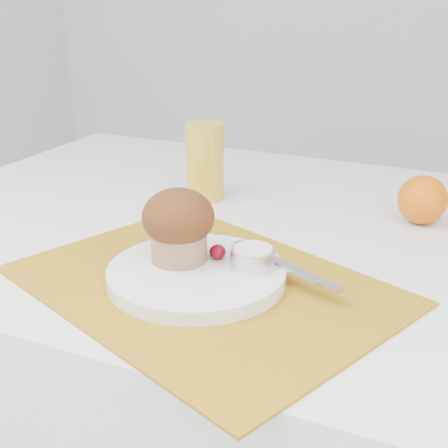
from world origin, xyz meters
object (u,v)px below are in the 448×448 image
at_px(juice_glass, 205,161).
at_px(orange, 422,200).
at_px(table, 266,429).
at_px(plate, 197,275).
at_px(muffin, 178,224).

bearing_deg(juice_glass, orange, 5.37).
bearing_deg(orange, juice_glass, -174.63).
bearing_deg(orange, table, -150.76).
bearing_deg(plate, table, 85.23).
distance_m(table, muffin, 0.49).
bearing_deg(muffin, table, 76.37).
xyz_separation_m(orange, juice_glass, (-0.35, -0.03, 0.03)).
xyz_separation_m(table, muffin, (-0.05, -0.20, 0.44)).
xyz_separation_m(table, plate, (-0.02, -0.21, 0.39)).
height_order(juice_glass, muffin, juice_glass).
relative_size(table, plate, 5.52).
height_order(plate, muffin, muffin).
bearing_deg(plate, orange, 56.29).
distance_m(juice_glass, muffin, 0.30).
bearing_deg(juice_glass, plate, -65.53).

